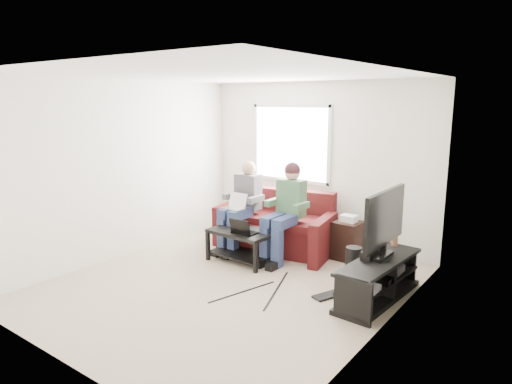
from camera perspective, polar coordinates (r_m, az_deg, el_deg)
floor at (r=5.96m, az=-3.40°, el=-11.39°), size 4.50×4.50×0.00m
ceiling at (r=5.50m, az=-3.73°, el=14.44°), size 4.50×4.50×0.00m
wall_back at (r=7.43m, az=7.67°, el=3.53°), size 4.50×0.00×4.50m
wall_front at (r=4.16m, az=-23.90°, el=-3.61°), size 4.50×0.00×4.50m
wall_left at (r=7.02m, az=-16.19°, el=2.72°), size 0.00×4.50×4.50m
wall_right at (r=4.59m, az=15.98°, el=-1.73°), size 0.00×4.50×4.50m
window at (r=7.63m, az=4.35°, el=6.07°), size 1.48×0.04×1.28m
sofa at (r=7.22m, az=2.45°, el=-4.48°), size 2.08×1.19×0.90m
person_left at (r=7.07m, az=-1.79°, el=-1.22°), size 0.40×0.71×1.37m
person_right at (r=6.62m, az=3.77°, el=-1.58°), size 0.40×0.71×1.42m
laptop_silver at (r=6.94m, az=-2.72°, el=-1.61°), size 0.33×0.23×0.24m
coffee_table at (r=6.62m, az=-1.78°, el=-5.84°), size 0.95×0.60×0.46m
laptop_black at (r=6.42m, az=-1.39°, el=-4.14°), size 0.36×0.27×0.24m
controller_a at (r=6.84m, az=-3.01°, el=-4.05°), size 0.14×0.10×0.04m
controller_b at (r=6.78m, az=-1.51°, el=-4.18°), size 0.14×0.10×0.04m
controller_c at (r=6.53m, az=1.11°, el=-4.80°), size 0.15×0.10×0.04m
tv_stand at (r=5.64m, az=15.03°, el=-10.76°), size 0.53×1.48×0.48m
tv at (r=5.50m, az=15.78°, el=-3.38°), size 0.12×1.10×0.81m
soundbar at (r=5.66m, az=14.44°, el=-7.22°), size 0.12×0.50×0.10m
drink_cup at (r=6.11m, az=16.94°, el=-5.88°), size 0.08×0.08×0.12m
console_white at (r=5.27m, az=13.43°, el=-11.47°), size 0.30×0.22×0.06m
console_grey at (r=5.87m, az=16.16°, el=-9.07°), size 0.34×0.26×0.08m
console_black at (r=5.57m, az=14.88°, el=-10.21°), size 0.38×0.30×0.07m
subwoofer at (r=6.07m, az=12.05°, el=-8.85°), size 0.20×0.20×0.46m
keyboard_floor at (r=5.69m, az=9.37°, el=-12.53°), size 0.33×0.50×0.03m
end_table at (r=6.86m, az=11.43°, el=-5.83°), size 0.38×0.38×0.67m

